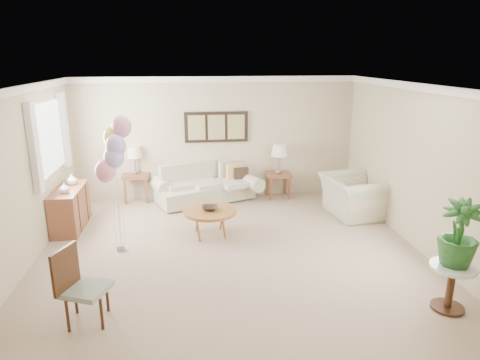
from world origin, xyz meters
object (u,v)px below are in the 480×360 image
at_px(armchair, 353,196).
at_px(coffee_table, 210,212).
at_px(balloon_cluster, 114,148).
at_px(sofa, 205,186).
at_px(accent_chair, 79,284).

bearing_deg(armchair, coffee_table, 96.92).
bearing_deg(balloon_cluster, sofa, 58.22).
relative_size(accent_chair, balloon_cluster, 0.44).
height_order(coffee_table, accent_chair, accent_chair).
bearing_deg(accent_chair, balloon_cluster, 84.22).
bearing_deg(sofa, balloon_cluster, -121.78).
distance_m(sofa, accent_chair, 4.54).
distance_m(armchair, accent_chair, 5.37).
relative_size(coffee_table, armchair, 0.78).
relative_size(sofa, balloon_cluster, 1.16).
xyz_separation_m(armchair, accent_chair, (-4.45, -3.00, 0.11)).
relative_size(sofa, accent_chair, 2.65).
xyz_separation_m(coffee_table, accent_chair, (-1.63, -2.34, 0.06)).
bearing_deg(balloon_cluster, coffee_table, 17.02).
height_order(armchair, accent_chair, accent_chair).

